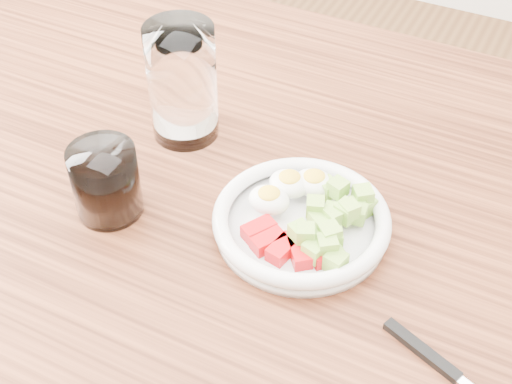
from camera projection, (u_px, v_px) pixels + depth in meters
dining_table at (260, 278)px, 0.86m from camera, size 1.50×0.90×0.77m
bowl at (303, 219)px, 0.77m from camera, size 0.19×0.19×0.05m
fork at (443, 366)px, 0.65m from camera, size 0.17×0.08×0.01m
water_glass at (182, 83)px, 0.85m from camera, size 0.08×0.08×0.15m
coffee_glass at (106, 182)px, 0.77m from camera, size 0.07×0.07×0.08m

